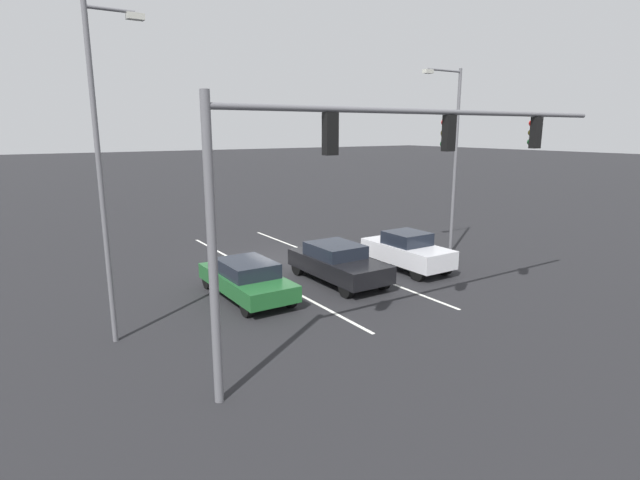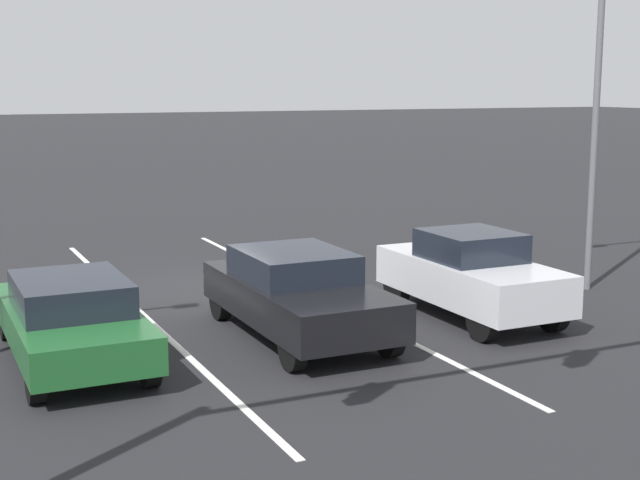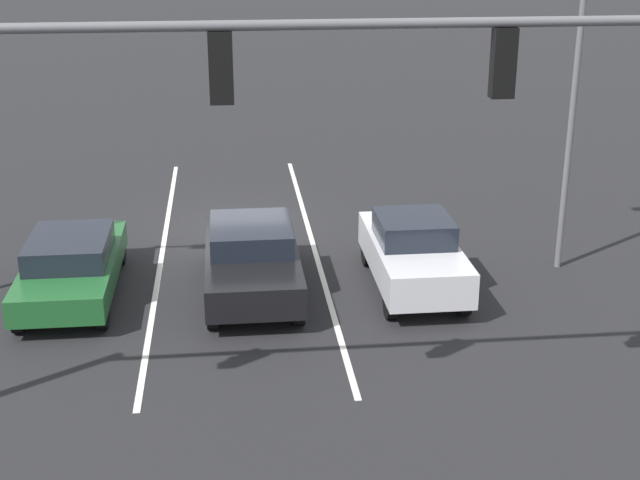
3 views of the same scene
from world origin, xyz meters
The scene contains 7 objects.
ground_plane centered at (0.00, 0.00, 0.00)m, with size 240.00×240.00×0.00m, color black.
lane_stripe_left_divider centered at (-1.83, 1.53, 0.01)m, with size 0.12×15.05×0.01m, color silver.
lane_stripe_center_divider centered at (1.83, 1.53, 0.01)m, with size 0.12×15.05×0.01m, color silver.
car_black_midlane_front centered at (-0.24, 4.26, 0.78)m, with size 1.94×4.54×1.48m.
car_darkgreen_rightlane_front centered at (3.53, 4.06, 0.71)m, with size 1.84×4.57×1.36m.
car_silver_leftlane_front centered at (-3.69, 4.44, 0.82)m, with size 1.75×4.11×1.62m.
street_lamp_left_shoulder centered at (-7.03, 3.59, 4.90)m, with size 2.27×0.24×8.46m.
Camera 2 is at (5.75, 17.91, 4.29)m, focal length 50.00 mm.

